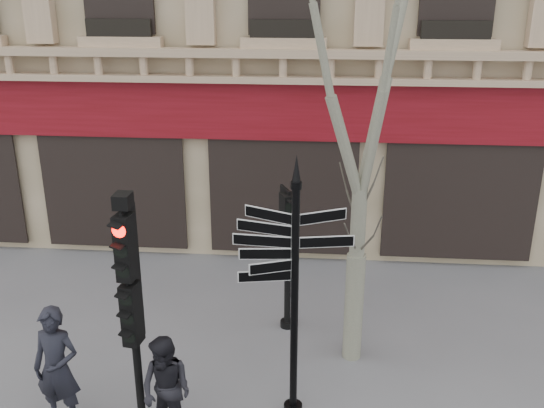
{
  "coord_description": "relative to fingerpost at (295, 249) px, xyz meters",
  "views": [
    {
      "loc": [
        0.89,
        -8.27,
        6.26
      ],
      "look_at": [
        0.12,
        0.6,
        2.98
      ],
      "focal_mm": 40.0,
      "sensor_mm": 36.0,
      "label": 1
    }
  ],
  "objects": [
    {
      "name": "ground",
      "position": [
        -0.55,
        0.61,
        -2.77
      ],
      "size": [
        80.0,
        80.0,
        0.0
      ],
      "primitive_type": "plane",
      "color": "#5D5D62",
      "rests_on": "ground"
    },
    {
      "name": "fingerpost",
      "position": [
        0.0,
        0.0,
        0.0
      ],
      "size": [
        1.74,
        1.74,
        4.13
      ],
      "rotation": [
        0.0,
        0.0,
        0.01
      ],
      "color": "black",
      "rests_on": "ground"
    },
    {
      "name": "traffic_signal_main",
      "position": [
        -2.21,
        -0.51,
        -0.43
      ],
      "size": [
        0.44,
        0.34,
        3.7
      ],
      "rotation": [
        0.0,
        0.0,
        -0.13
      ],
      "color": "black",
      "rests_on": "ground"
    },
    {
      "name": "traffic_signal_secondary",
      "position": [
        -0.25,
        2.48,
        -0.87
      ],
      "size": [
        0.55,
        0.48,
        2.73
      ],
      "rotation": [
        0.0,
        0.0,
        0.4
      ],
      "color": "black",
      "rests_on": "ground"
    },
    {
      "name": "plane_tree",
      "position": [
        0.95,
        1.6,
        2.6
      ],
      "size": [
        2.88,
        2.88,
        7.66
      ],
      "color": "gray",
      "rests_on": "ground"
    },
    {
      "name": "pedestrian_a",
      "position": [
        -3.43,
        -0.5,
        -1.8
      ],
      "size": [
        0.74,
        0.52,
        1.94
      ],
      "primitive_type": "imported",
      "rotation": [
        0.0,
        0.0,
        -0.09
      ],
      "color": "black",
      "rests_on": "ground"
    },
    {
      "name": "pedestrian_b",
      "position": [
        -1.77,
        -0.69,
        -1.95
      ],
      "size": [
        0.98,
        0.88,
        1.65
      ],
      "primitive_type": "imported",
      "rotation": [
        0.0,
        0.0,
        -0.39
      ],
      "color": "black",
      "rests_on": "ground"
    }
  ]
}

